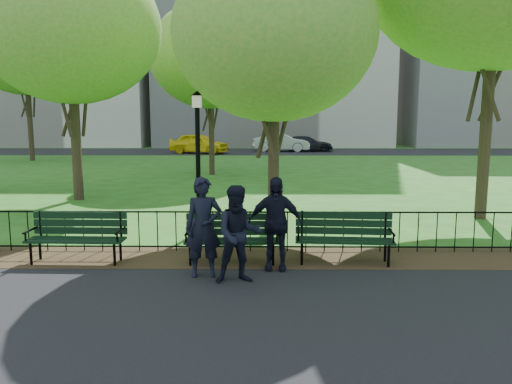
{
  "coord_description": "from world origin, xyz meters",
  "views": [
    {
      "loc": [
        0.84,
        -8.47,
        2.86
      ],
      "look_at": [
        0.73,
        1.5,
        1.39
      ],
      "focal_mm": 35.0,
      "sensor_mm": 36.0,
      "label": 1
    }
  ],
  "objects_px": {
    "sedan_silver": "(282,142)",
    "lamppost": "(198,156)",
    "tree_near_e": "(274,34)",
    "tree_near_w": "(70,27)",
    "tree_far_c": "(211,56)",
    "park_bench_main": "(217,231)",
    "park_bench_right_a": "(344,232)",
    "tree_far_w": "(25,43)",
    "person_left": "(204,227)",
    "park_bench_left_a": "(78,232)",
    "person_mid": "(239,234)",
    "sedan_dark": "(306,144)",
    "taxi": "(199,143)",
    "person_right": "(275,223)"
  },
  "relations": [
    {
      "from": "tree_near_e",
      "to": "park_bench_main",
      "type": "bearing_deg",
      "value": -110.6
    },
    {
      "from": "park_bench_left_a",
      "to": "person_mid",
      "type": "height_order",
      "value": "person_mid"
    },
    {
      "from": "sedan_dark",
      "to": "park_bench_left_a",
      "type": "bearing_deg",
      "value": 164.61
    },
    {
      "from": "tree_near_w",
      "to": "tree_far_c",
      "type": "bearing_deg",
      "value": 63.99
    },
    {
      "from": "park_bench_main",
      "to": "person_left",
      "type": "height_order",
      "value": "person_left"
    },
    {
      "from": "lamppost",
      "to": "taxi",
      "type": "height_order",
      "value": "lamppost"
    },
    {
      "from": "tree_far_w",
      "to": "sedan_silver",
      "type": "xyz_separation_m",
      "value": [
        17.58,
        9.41,
        -7.03
      ]
    },
    {
      "from": "tree_near_w",
      "to": "person_left",
      "type": "height_order",
      "value": "tree_near_w"
    },
    {
      "from": "sedan_silver",
      "to": "sedan_dark",
      "type": "xyz_separation_m",
      "value": [
        2.14,
        0.11,
        -0.14
      ]
    },
    {
      "from": "taxi",
      "to": "sedan_dark",
      "type": "relative_size",
      "value": 1.07
    },
    {
      "from": "taxi",
      "to": "sedan_dark",
      "type": "bearing_deg",
      "value": -55.92
    },
    {
      "from": "person_left",
      "to": "person_mid",
      "type": "distance_m",
      "value": 0.73
    },
    {
      "from": "taxi",
      "to": "sedan_silver",
      "type": "bearing_deg",
      "value": -52.16
    },
    {
      "from": "park_bench_main",
      "to": "park_bench_right_a",
      "type": "distance_m",
      "value": 2.52
    },
    {
      "from": "sedan_dark",
      "to": "taxi",
      "type": "bearing_deg",
      "value": 103.29
    },
    {
      "from": "park_bench_left_a",
      "to": "lamppost",
      "type": "height_order",
      "value": "lamppost"
    },
    {
      "from": "person_left",
      "to": "person_mid",
      "type": "height_order",
      "value": "person_left"
    },
    {
      "from": "person_mid",
      "to": "tree_far_c",
      "type": "bearing_deg",
      "value": 87.46
    },
    {
      "from": "tree_near_e",
      "to": "person_left",
      "type": "height_order",
      "value": "tree_near_e"
    },
    {
      "from": "lamppost",
      "to": "person_mid",
      "type": "distance_m",
      "value": 4.28
    },
    {
      "from": "park_bench_main",
      "to": "park_bench_left_a",
      "type": "height_order",
      "value": "park_bench_left_a"
    },
    {
      "from": "tree_near_w",
      "to": "taxi",
      "type": "xyz_separation_m",
      "value": [
        1.37,
        23.57,
        -5.1
      ]
    },
    {
      "from": "park_bench_main",
      "to": "sedan_dark",
      "type": "height_order",
      "value": "sedan_dark"
    },
    {
      "from": "park_bench_left_a",
      "to": "tree_near_e",
      "type": "distance_m",
      "value": 6.61
    },
    {
      "from": "park_bench_main",
      "to": "sedan_dark",
      "type": "bearing_deg",
      "value": 81.11
    },
    {
      "from": "park_bench_right_a",
      "to": "person_left",
      "type": "height_order",
      "value": "person_left"
    },
    {
      "from": "lamppost",
      "to": "tree_near_e",
      "type": "xyz_separation_m",
      "value": [
        1.9,
        0.33,
        3.0
      ]
    },
    {
      "from": "lamppost",
      "to": "park_bench_right_a",
      "type": "bearing_deg",
      "value": -40.03
    },
    {
      "from": "tree_far_w",
      "to": "taxi",
      "type": "height_order",
      "value": "tree_far_w"
    },
    {
      "from": "park_bench_right_a",
      "to": "sedan_silver",
      "type": "xyz_separation_m",
      "value": [
        0.15,
        33.82,
        0.2
      ]
    },
    {
      "from": "sedan_silver",
      "to": "lamppost",
      "type": "bearing_deg",
      "value": -178.13
    },
    {
      "from": "tree_far_c",
      "to": "taxi",
      "type": "relative_size",
      "value": 1.75
    },
    {
      "from": "lamppost",
      "to": "sedan_silver",
      "type": "xyz_separation_m",
      "value": [
        3.38,
        31.1,
        -1.1
      ]
    },
    {
      "from": "park_bench_main",
      "to": "tree_near_e",
      "type": "xyz_separation_m",
      "value": [
        1.18,
        3.14,
        4.27
      ]
    },
    {
      "from": "park_bench_left_a",
      "to": "sedan_dark",
      "type": "distance_m",
      "value": 34.77
    },
    {
      "from": "tree_near_w",
      "to": "taxi",
      "type": "height_order",
      "value": "tree_near_w"
    },
    {
      "from": "person_mid",
      "to": "taxi",
      "type": "height_order",
      "value": "person_mid"
    },
    {
      "from": "park_bench_main",
      "to": "tree_far_w",
      "type": "relative_size",
      "value": 0.17
    },
    {
      "from": "tree_far_w",
      "to": "person_left",
      "type": "relative_size",
      "value": 6.23
    },
    {
      "from": "tree_near_e",
      "to": "taxi",
      "type": "bearing_deg",
      "value": 100.9
    },
    {
      "from": "person_mid",
      "to": "tree_near_e",
      "type": "bearing_deg",
      "value": 71.0
    },
    {
      "from": "taxi",
      "to": "sedan_silver",
      "type": "distance_m",
      "value": 7.37
    },
    {
      "from": "tree_far_c",
      "to": "sedan_dark",
      "type": "xyz_separation_m",
      "value": [
        6.48,
        18.07,
        -5.27
      ]
    },
    {
      "from": "lamppost",
      "to": "person_left",
      "type": "xyz_separation_m",
      "value": [
        0.54,
        -3.64,
        -1.0
      ]
    },
    {
      "from": "lamppost",
      "to": "person_mid",
      "type": "relative_size",
      "value": 2.06
    },
    {
      "from": "tree_far_c",
      "to": "person_right",
      "type": "height_order",
      "value": "tree_far_c"
    },
    {
      "from": "tree_far_w",
      "to": "sedan_silver",
      "type": "distance_m",
      "value": 21.14
    },
    {
      "from": "sedan_silver",
      "to": "person_left",
      "type": "bearing_deg",
      "value": -176.6
    },
    {
      "from": "person_left",
      "to": "park_bench_right_a",
      "type": "bearing_deg",
      "value": 11.24
    },
    {
      "from": "park_bench_main",
      "to": "sedan_silver",
      "type": "xyz_separation_m",
      "value": [
        2.67,
        33.91,
        0.17
      ]
    }
  ]
}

